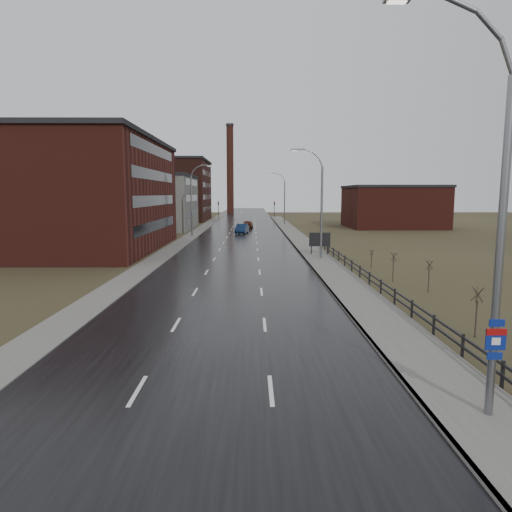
{
  "coord_description": "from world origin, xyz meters",
  "views": [
    {
      "loc": [
        1.66,
        -10.96,
        6.78
      ],
      "look_at": [
        1.89,
        16.76,
        3.0
      ],
      "focal_mm": 32.0,
      "sensor_mm": 36.0,
      "label": 1
    }
  ],
  "objects_px": {
    "billboard": "(320,240)",
    "car_far": "(248,225)",
    "car_near": "(242,229)",
    "streetlight_main": "(491,219)"
  },
  "relations": [
    {
      "from": "billboard",
      "to": "car_far",
      "type": "distance_m",
      "value": 40.22
    },
    {
      "from": "car_near",
      "to": "car_far",
      "type": "distance_m",
      "value": 11.44
    },
    {
      "from": "streetlight_main",
      "to": "billboard",
      "type": "height_order",
      "value": "streetlight_main"
    },
    {
      "from": "billboard",
      "to": "car_far",
      "type": "bearing_deg",
      "value": 101.9
    },
    {
      "from": "streetlight_main",
      "to": "car_far",
      "type": "xyz_separation_m",
      "value": [
        -7.67,
        76.29,
        -5.24
      ]
    },
    {
      "from": "streetlight_main",
      "to": "car_far",
      "type": "bearing_deg",
      "value": 95.74
    },
    {
      "from": "streetlight_main",
      "to": "car_near",
      "type": "relative_size",
      "value": 2.42
    },
    {
      "from": "streetlight_main",
      "to": "car_near",
      "type": "distance_m",
      "value": 65.66
    },
    {
      "from": "billboard",
      "to": "car_near",
      "type": "xyz_separation_m",
      "value": [
        -9.18,
        27.94,
        -0.91
      ]
    },
    {
      "from": "streetlight_main",
      "to": "car_far",
      "type": "distance_m",
      "value": 76.85
    }
  ]
}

